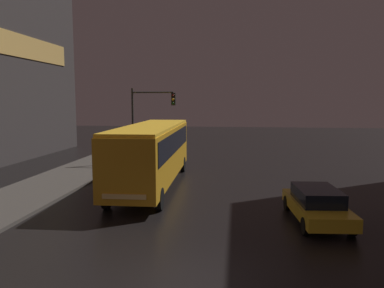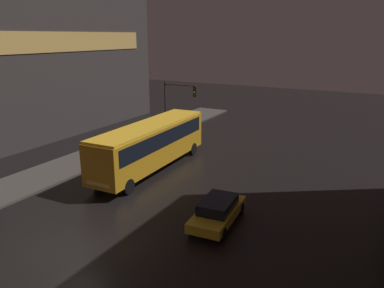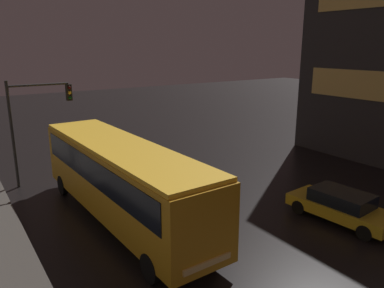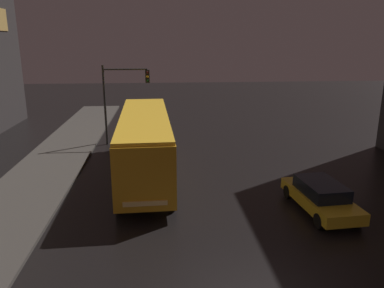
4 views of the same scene
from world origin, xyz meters
TOP-DOWN VIEW (x-y plane):
  - ground_plane at (0.00, 0.00)m, footprint 120.00×120.00m
  - sidewalk_left at (-9.00, 10.00)m, footprint 4.00×48.00m
  - bus_near at (-3.19, 10.93)m, footprint 2.99×12.00m
  - car_taxi at (4.65, 5.67)m, footprint 2.16×4.60m
  - traffic_light_main at (-5.06, 17.80)m, footprint 3.31×0.35m

SIDE VIEW (x-z plane):
  - ground_plane at x=0.00m, z-range 0.00..0.00m
  - sidewalk_left at x=-9.00m, z-range 0.00..0.15m
  - car_taxi at x=4.65m, z-range 0.03..1.39m
  - bus_near at x=-3.19m, z-range 0.40..3.85m
  - traffic_light_main at x=-5.06m, z-range 1.03..6.74m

